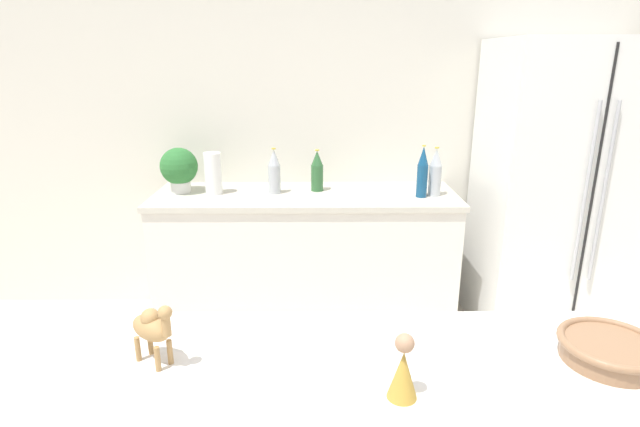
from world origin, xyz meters
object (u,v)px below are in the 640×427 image
object	(u,v)px
refrigerator	(560,193)
back_bottle_0	(435,173)
camel_figurine	(153,327)
back_bottle_3	(274,172)
back_bottle_2	(317,171)
potted_plant	(179,168)
wise_man_figurine_blue	(403,371)
paper_towel_roll	(213,174)
back_bottle_1	(422,172)
fruit_bowl	(610,349)

from	to	relation	value
refrigerator	back_bottle_0	distance (m)	0.79
back_bottle_0	camel_figurine	distance (m)	2.26
back_bottle_3	back_bottle_2	bearing A→B (deg)	12.81
back_bottle_2	potted_plant	bearing A→B (deg)	-177.73
camel_figurine	wise_man_figurine_blue	distance (m)	0.60
back_bottle_2	back_bottle_3	world-z (taller)	back_bottle_3
back_bottle_2	paper_towel_roll	bearing A→B (deg)	-173.48
back_bottle_1	fruit_bowl	size ratio (longest dim) A/B	1.31
back_bottle_1	back_bottle_2	world-z (taller)	back_bottle_1
paper_towel_roll	fruit_bowl	world-z (taller)	paper_towel_roll
paper_towel_roll	back_bottle_3	xyz separation A→B (m)	(0.38, 0.01, 0.01)
back_bottle_0	back_bottle_3	xyz separation A→B (m)	(-1.00, 0.06, -0.01)
fruit_bowl	wise_man_figurine_blue	distance (m)	0.55
refrigerator	back_bottle_2	xyz separation A→B (m)	(-1.51, 0.15, 0.11)
paper_towel_roll	camel_figurine	xyz separation A→B (m)	(0.25, -2.00, 0.07)
back_bottle_2	wise_man_figurine_blue	world-z (taller)	back_bottle_2
back_bottle_3	fruit_bowl	xyz separation A→B (m)	(0.99, -2.01, 0.00)
refrigerator	back_bottle_1	xyz separation A→B (m)	(-0.87, -0.01, 0.14)
wise_man_figurine_blue	back_bottle_0	bearing A→B (deg)	75.21
camel_figurine	wise_man_figurine_blue	xyz separation A→B (m)	(0.58, -0.13, -0.03)
camel_figurine	wise_man_figurine_blue	bearing A→B (deg)	-13.05
back_bottle_1	wise_man_figurine_blue	xyz separation A→B (m)	(-0.46, -2.05, 0.02)
refrigerator	potted_plant	size ratio (longest dim) A/B	6.40
back_bottle_0	back_bottle_2	bearing A→B (deg)	170.54
back_bottle_0	fruit_bowl	distance (m)	1.95
back_bottle_2	back_bottle_1	bearing A→B (deg)	-13.71
paper_towel_roll	back_bottle_0	bearing A→B (deg)	-1.96
refrigerator	back_bottle_3	world-z (taller)	refrigerator
back_bottle_3	camel_figurine	size ratio (longest dim) A/B	1.71
potted_plant	camel_figurine	bearing A→B (deg)	-76.91
back_bottle_3	refrigerator	bearing A→B (deg)	-2.74
back_bottle_0	fruit_bowl	bearing A→B (deg)	-90.51
wise_man_figurine_blue	refrigerator	bearing A→B (deg)	57.12
camel_figurine	back_bottle_2	bearing A→B (deg)	79.08
back_bottle_2	fruit_bowl	distance (m)	2.19
wise_man_figurine_blue	paper_towel_roll	bearing A→B (deg)	111.36
refrigerator	camel_figurine	size ratio (longest dim) A/B	10.80
back_bottle_1	back_bottle_2	bearing A→B (deg)	166.29
paper_towel_roll	camel_figurine	distance (m)	2.02
potted_plant	paper_towel_roll	bearing A→B (deg)	-10.24
back_bottle_2	camel_figurine	bearing A→B (deg)	-100.92
back_bottle_3	back_bottle_0	bearing A→B (deg)	-3.45
potted_plant	fruit_bowl	distance (m)	2.59
paper_towel_roll	back_bottle_1	size ratio (longest dim) A/B	0.81
potted_plant	back_bottle_0	size ratio (longest dim) A/B	0.94
refrigerator	back_bottle_3	bearing A→B (deg)	177.26
potted_plant	back_bottle_0	xyz separation A→B (m)	(1.61, -0.09, -0.01)
potted_plant	camel_figurine	distance (m)	2.09
potted_plant	fruit_bowl	xyz separation A→B (m)	(1.59, -2.04, -0.02)
paper_towel_roll	camel_figurine	world-z (taller)	camel_figurine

